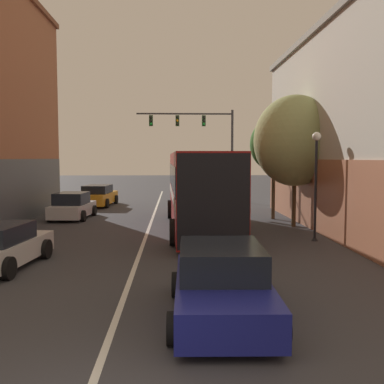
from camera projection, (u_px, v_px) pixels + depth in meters
The scene contains 9 objects.
lane_center_line at pixel (150, 226), 21.51m from camera, with size 0.14×44.91×0.01m.
bus at pixel (199, 187), 20.40m from camera, with size 2.97×12.26×3.48m.
hatchback_foreground at pixel (222, 284), 9.21m from camera, with size 2.21×4.43×1.44m.
parked_car_left_near at pixel (72, 206), 24.09m from camera, with size 2.11×3.95×1.42m.
parked_car_left_mid at pixel (98, 196), 30.53m from camera, with size 2.28×4.67×1.43m.
traffic_signal_gantry at pixel (201, 134), 33.65m from camera, with size 7.27×0.36×6.85m.
street_lamp at pixel (316, 175), 17.45m from camera, with size 0.34×0.34×4.26m.
street_tree_near at pixel (295, 141), 21.03m from camera, with size 3.87×3.49×6.20m.
street_tree_far at pixel (274, 145), 23.73m from camera, with size 2.54×2.29×5.38m.
Camera 1 is at (1.19, -4.93, 3.25)m, focal length 42.00 mm.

